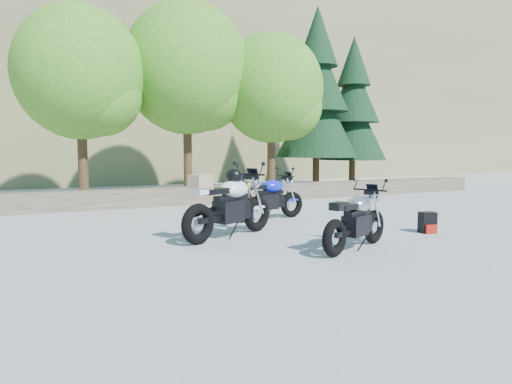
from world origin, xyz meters
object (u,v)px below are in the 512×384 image
white_bike (229,204)px  blue_bike (269,199)px  silver_bike (356,221)px  backpack (428,223)px

white_bike → blue_bike: 2.21m
silver_bike → white_bike: (-1.46, 1.77, 0.16)m
blue_bike → backpack: 3.40m
white_bike → blue_bike: size_ratio=1.08×
backpack → blue_bike: bearing=137.8°
blue_bike → backpack: (2.03, -2.71, -0.29)m
backpack → silver_bike: bearing=-153.5°
blue_bike → silver_bike: bearing=-100.8°
silver_bike → white_bike: size_ratio=0.83×
silver_bike → blue_bike: bearing=63.6°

